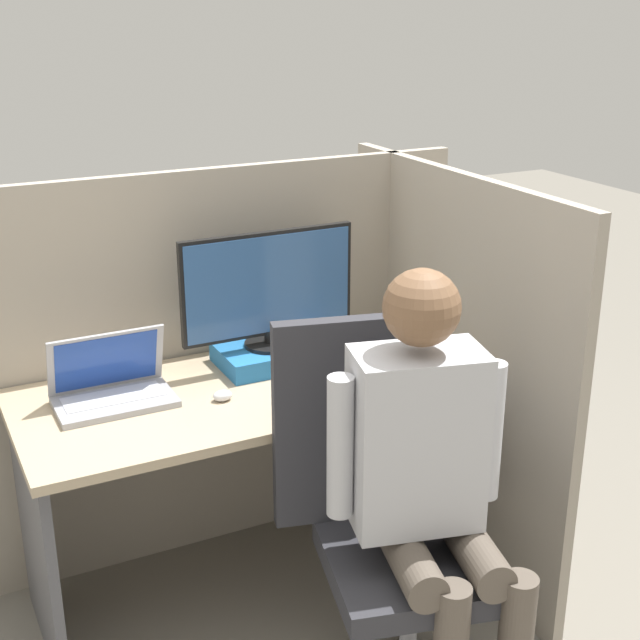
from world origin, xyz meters
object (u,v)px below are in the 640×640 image
at_px(paper_box, 270,354).
at_px(laptop, 112,389).
at_px(monitor, 268,288).
at_px(carrot_toy, 358,391).
at_px(stapler, 404,341).
at_px(office_chair, 384,513).
at_px(person, 430,472).

height_order(paper_box, laptop, laptop).
height_order(paper_box, monitor, monitor).
xyz_separation_m(laptop, carrot_toy, (0.68, -0.30, -0.02)).
relative_size(laptop, stapler, 2.74).
xyz_separation_m(monitor, office_chair, (0.04, -0.69, -0.47)).
distance_m(paper_box, monitor, 0.23).
height_order(paper_box, person, person).
bearing_deg(carrot_toy, monitor, 110.14).
bearing_deg(laptop, paper_box, 6.53).
bearing_deg(paper_box, office_chair, -86.47).
bearing_deg(stapler, monitor, 169.23).
distance_m(paper_box, laptop, 0.55).
bearing_deg(person, carrot_toy, 83.70).
bearing_deg(monitor, paper_box, -90.00).
distance_m(paper_box, person, 0.85).
bearing_deg(laptop, stapler, -1.37).
bearing_deg(monitor, carrot_toy, -69.86).
height_order(monitor, office_chair, monitor).
xyz_separation_m(monitor, person, (0.08, -0.85, -0.27)).
bearing_deg(carrot_toy, paper_box, 110.29).
relative_size(paper_box, person, 0.26).
distance_m(stapler, person, 0.86).
bearing_deg(person, monitor, 95.51).
height_order(laptop, stapler, laptop).
height_order(stapler, office_chair, office_chair).
relative_size(carrot_toy, person, 0.12).
xyz_separation_m(paper_box, carrot_toy, (0.14, -0.37, -0.01)).
bearing_deg(office_chair, paper_box, 93.53).
height_order(carrot_toy, person, person).
xyz_separation_m(paper_box, office_chair, (0.04, -0.69, -0.24)).
relative_size(paper_box, monitor, 0.57).
distance_m(carrot_toy, person, 0.49).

